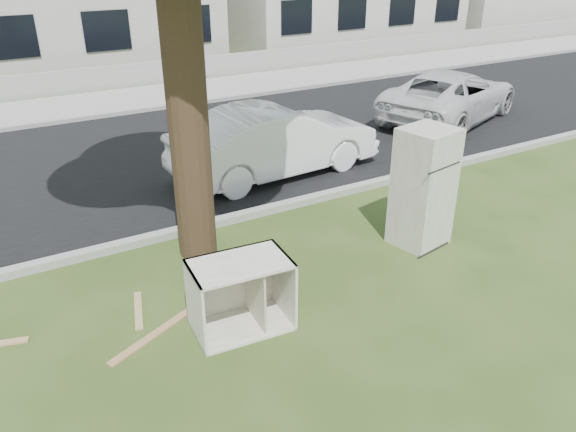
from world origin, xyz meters
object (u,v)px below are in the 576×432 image
fridge (423,188)px  car_right (450,95)px  cabinet (241,295)px  car_center (275,141)px

fridge → car_right: size_ratio=0.40×
cabinet → fridge: bearing=14.3°
car_center → fridge: bearing=-175.5°
fridge → car_right: (5.06, 4.54, -0.26)m
fridge → car_center: fridge is taller
fridge → cabinet: size_ratio=1.58×
cabinet → car_right: (8.29, 5.08, 0.19)m
car_center → car_right: size_ratio=0.91×
fridge → car_center: bearing=87.9°
fridge → car_right: fridge is taller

